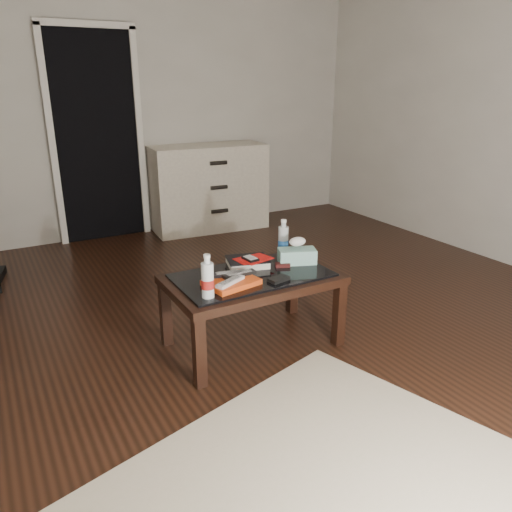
{
  "coord_description": "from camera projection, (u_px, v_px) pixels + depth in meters",
  "views": [
    {
      "loc": [
        -1.48,
        -2.62,
        1.55
      ],
      "look_at": [
        -0.1,
        -0.17,
        0.55
      ],
      "focal_mm": 35.0,
      "sensor_mm": 36.0,
      "label": 1
    }
  ],
  "objects": [
    {
      "name": "ground",
      "position": [
        256.0,
        323.0,
        3.36
      ],
      "size": [
        5.0,
        5.0,
        0.0
      ],
      "primitive_type": "plane",
      "color": "black",
      "rests_on": "ground"
    },
    {
      "name": "room_shell",
      "position": [
        257.0,
        66.0,
        2.81
      ],
      "size": [
        5.0,
        5.0,
        5.0
      ],
      "color": "beige",
      "rests_on": "ground"
    },
    {
      "name": "doorway",
      "position": [
        97.0,
        136.0,
        4.86
      ],
      "size": [
        0.9,
        0.08,
        2.07
      ],
      "color": "black",
      "rests_on": "ground"
    },
    {
      "name": "coffee_table",
      "position": [
        252.0,
        284.0,
        2.96
      ],
      "size": [
        1.0,
        0.6,
        0.46
      ],
      "color": "black",
      "rests_on": "ground"
    },
    {
      "name": "dresser",
      "position": [
        209.0,
        188.0,
        5.35
      ],
      "size": [
        1.23,
        0.59,
        0.9
      ],
      "rotation": [
        0.0,
        0.0,
        -0.07
      ],
      "color": "beige",
      "rests_on": "ground"
    },
    {
      "name": "magazines",
      "position": [
        231.0,
        282.0,
        2.79
      ],
      "size": [
        0.31,
        0.26,
        0.03
      ],
      "primitive_type": "cube",
      "rotation": [
        0.0,
        0.0,
        0.18
      ],
      "color": "#DD4814",
      "rests_on": "coffee_table"
    },
    {
      "name": "remote_silver",
      "position": [
        230.0,
        281.0,
        2.73
      ],
      "size": [
        0.2,
        0.13,
        0.02
      ],
      "primitive_type": "cube",
      "rotation": [
        0.0,
        0.0,
        0.45
      ],
      "color": "silver",
      "rests_on": "magazines"
    },
    {
      "name": "remote_black_front",
      "position": [
        239.0,
        274.0,
        2.84
      ],
      "size": [
        0.2,
        0.06,
        0.02
      ],
      "primitive_type": "cube",
      "rotation": [
        0.0,
        0.0,
        0.03
      ],
      "color": "black",
      "rests_on": "magazines"
    },
    {
      "name": "remote_black_back",
      "position": [
        229.0,
        274.0,
        2.84
      ],
      "size": [
        0.21,
        0.09,
        0.02
      ],
      "primitive_type": "cube",
      "rotation": [
        0.0,
        0.0,
        -0.22
      ],
      "color": "black",
      "rests_on": "magazines"
    },
    {
      "name": "textbook",
      "position": [
        248.0,
        262.0,
        3.07
      ],
      "size": [
        0.29,
        0.26,
        0.05
      ],
      "primitive_type": "cube",
      "rotation": [
        0.0,
        0.0,
        -0.27
      ],
      "color": "black",
      "rests_on": "coffee_table"
    },
    {
      "name": "dvd_mailers",
      "position": [
        251.0,
        259.0,
        3.05
      ],
      "size": [
        0.2,
        0.15,
        0.01
      ],
      "primitive_type": "cube",
      "rotation": [
        0.0,
        0.0,
        0.08
      ],
      "color": "red",
      "rests_on": "textbook"
    },
    {
      "name": "ipod",
      "position": [
        250.0,
        258.0,
        3.03
      ],
      "size": [
        0.07,
        0.11,
        0.02
      ],
      "primitive_type": "cube",
      "rotation": [
        0.0,
        0.0,
        0.1
      ],
      "color": "black",
      "rests_on": "dvd_mailers"
    },
    {
      "name": "flip_phone",
      "position": [
        283.0,
        265.0,
        3.06
      ],
      "size": [
        0.1,
        0.08,
        0.02
      ],
      "primitive_type": "cube",
      "rotation": [
        0.0,
        0.0,
        -0.42
      ],
      "color": "black",
      "rests_on": "coffee_table"
    },
    {
      "name": "wallet",
      "position": [
        279.0,
        279.0,
        2.85
      ],
      "size": [
        0.13,
        0.09,
        0.02
      ],
      "primitive_type": "cube",
      "rotation": [
        0.0,
        0.0,
        0.2
      ],
      "color": "black",
      "rests_on": "coffee_table"
    },
    {
      "name": "water_bottle_left",
      "position": [
        207.0,
        276.0,
        2.6
      ],
      "size": [
        0.07,
        0.07,
        0.24
      ],
      "primitive_type": "cylinder",
      "rotation": [
        0.0,
        0.0,
        0.15
      ],
      "color": "white",
      "rests_on": "coffee_table"
    },
    {
      "name": "water_bottle_right",
      "position": [
        283.0,
        237.0,
        3.23
      ],
      "size": [
        0.08,
        0.08,
        0.24
      ],
      "primitive_type": "cylinder",
      "rotation": [
        0.0,
        0.0,
        0.22
      ],
      "color": "#B7BEC2",
      "rests_on": "coffee_table"
    },
    {
      "name": "tissue_box",
      "position": [
        297.0,
        256.0,
        3.11
      ],
      "size": [
        0.26,
        0.2,
        0.09
      ],
      "primitive_type": "cube",
      "rotation": [
        0.0,
        0.0,
        -0.37
      ],
      "color": "teal",
      "rests_on": "coffee_table"
    }
  ]
}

